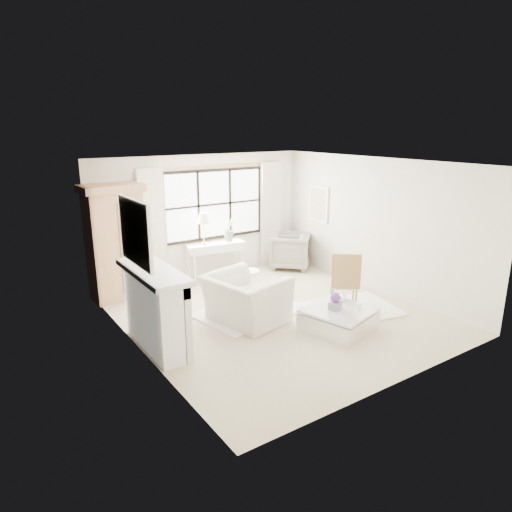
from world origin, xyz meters
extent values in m
plane|color=#C0B08F|center=(0.00, 0.00, 0.00)|extent=(5.50, 5.50, 0.00)
plane|color=white|center=(0.00, 0.00, 2.70)|extent=(5.50, 5.50, 0.00)
plane|color=white|center=(0.00, 2.75, 1.35)|extent=(5.00, 0.00, 5.00)
plane|color=white|center=(0.00, -2.75, 1.35)|extent=(5.00, 0.00, 5.00)
plane|color=silver|center=(-2.50, 0.00, 1.35)|extent=(0.00, 5.50, 5.50)
plane|color=beige|center=(2.50, 0.00, 1.35)|extent=(0.00, 5.50, 5.50)
cube|color=white|center=(0.30, 2.73, 1.60)|extent=(2.40, 0.02, 1.50)
cylinder|color=#BA8840|center=(0.30, 2.67, 2.47)|extent=(3.30, 0.04, 0.04)
cube|color=silver|center=(-1.20, 2.65, 1.24)|extent=(0.55, 0.10, 2.47)
cube|color=beige|center=(1.80, 2.65, 1.24)|extent=(0.55, 0.10, 2.47)
cube|color=silver|center=(-2.29, 0.00, 0.59)|extent=(0.34, 1.50, 1.18)
cube|color=silver|center=(-2.12, 0.00, 0.53)|extent=(0.03, 1.22, 0.97)
cube|color=black|center=(-2.11, 0.00, 0.32)|extent=(0.06, 0.52, 0.50)
cube|color=silver|center=(-2.25, 0.00, 1.22)|extent=(0.58, 1.66, 0.08)
cube|color=silver|center=(-2.47, 0.00, 1.84)|extent=(0.05, 1.15, 0.95)
cube|color=silver|center=(-2.44, 0.00, 1.84)|extent=(0.02, 1.00, 0.80)
cube|color=white|center=(2.47, 1.70, 1.55)|extent=(0.04, 0.62, 0.82)
cube|color=#C0B094|center=(2.45, 1.70, 1.55)|extent=(0.01, 0.52, 0.72)
cylinder|color=black|center=(-2.24, 0.77, 1.27)|extent=(0.12, 0.12, 0.03)
cylinder|color=black|center=(-2.24, 0.77, 1.44)|extent=(0.03, 0.03, 0.30)
cone|color=#FBEDCD|center=(-2.24, 0.77, 1.68)|extent=(0.22, 0.22, 0.18)
cube|color=tan|center=(-2.06, 2.41, 1.05)|extent=(1.03, 0.64, 2.10)
cube|color=tan|center=(-2.06, 2.41, 2.17)|extent=(1.15, 0.75, 0.14)
cube|color=white|center=(0.14, 2.45, 0.68)|extent=(1.28, 0.57, 0.14)
cube|color=white|center=(0.14, 2.45, 0.77)|extent=(1.35, 0.62, 0.06)
cylinder|color=#C18943|center=(-0.13, 2.46, 0.82)|extent=(0.14, 0.14, 0.03)
cylinder|color=#C18943|center=(-0.13, 2.46, 1.06)|extent=(0.02, 0.02, 0.46)
cone|color=beige|center=(-0.13, 2.46, 1.38)|extent=(0.28, 0.28, 0.22)
imported|color=#58704B|center=(0.51, 2.45, 1.06)|extent=(0.37, 0.35, 0.52)
cylinder|color=white|center=(0.18, 1.11, 0.01)|extent=(0.26, 0.26, 0.03)
cylinder|color=white|center=(0.18, 1.11, 0.25)|extent=(0.06, 0.06, 0.44)
cylinder|color=white|center=(0.18, 1.11, 0.49)|extent=(0.40, 0.40, 0.03)
cube|color=white|center=(-0.33, 0.34, 0.02)|extent=(2.05, 1.61, 0.03)
cube|color=white|center=(1.27, -0.60, 0.02)|extent=(1.93, 1.60, 0.03)
imported|color=beige|center=(-0.62, 0.03, 0.42)|extent=(1.37, 1.49, 0.84)
imported|color=gray|center=(1.97, 2.09, 0.42)|extent=(1.28, 1.28, 0.83)
cube|color=silver|center=(1.26, -0.43, 0.46)|extent=(0.66, 0.66, 0.07)
cube|color=#A27944|center=(1.12, -0.61, 0.78)|extent=(0.41, 0.34, 0.60)
cube|color=white|center=(0.48, -1.12, 0.16)|extent=(1.22, 1.22, 0.32)
cube|color=silver|center=(0.48, -1.12, 0.36)|extent=(1.22, 1.22, 0.04)
cube|color=slate|center=(0.40, -1.11, 0.45)|extent=(0.22, 0.22, 0.13)
sphere|color=#542D72|center=(0.40, -1.11, 0.59)|extent=(0.17, 0.17, 0.17)
cylinder|color=white|center=(0.72, -1.32, 0.44)|extent=(0.10, 0.10, 0.12)
imported|color=silver|center=(0.78, -0.88, 0.46)|extent=(0.18, 0.18, 0.16)
camera|label=1|loc=(-4.55, -6.14, 3.29)|focal=32.00mm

